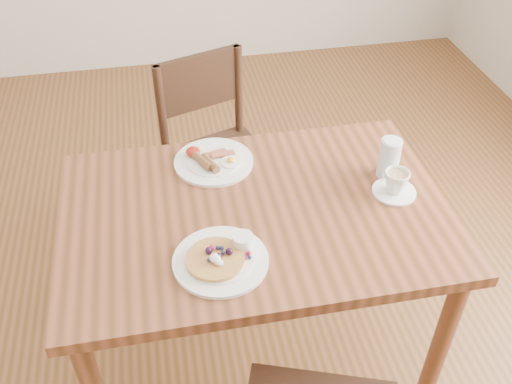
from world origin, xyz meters
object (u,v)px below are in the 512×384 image
(pancake_plate, at_px, (222,258))
(water_glass, at_px, (389,158))
(dining_table, at_px, (256,232))
(teacup_saucer, at_px, (396,184))
(chair_far, at_px, (216,151))
(breakfast_plate, at_px, (212,161))

(pancake_plate, distance_m, water_glass, 0.66)
(dining_table, distance_m, water_glass, 0.50)
(teacup_saucer, distance_m, water_glass, 0.10)
(water_glass, bearing_deg, chair_far, 130.10)
(pancake_plate, height_order, teacup_saucer, teacup_saucer)
(chair_far, relative_size, breakfast_plate, 3.26)
(pancake_plate, xyz_separation_m, water_glass, (0.60, 0.29, 0.05))
(water_glass, bearing_deg, pancake_plate, -154.31)
(breakfast_plate, bearing_deg, teacup_saucer, -25.68)
(dining_table, xyz_separation_m, breakfast_plate, (-0.10, 0.26, 0.11))
(dining_table, height_order, pancake_plate, pancake_plate)
(teacup_saucer, bearing_deg, dining_table, 179.27)
(chair_far, height_order, teacup_saucer, chair_far)
(pancake_plate, relative_size, breakfast_plate, 1.00)
(breakfast_plate, bearing_deg, dining_table, -68.73)
(dining_table, relative_size, water_glass, 8.88)
(teacup_saucer, relative_size, water_glass, 1.04)
(dining_table, relative_size, chair_far, 1.36)
(chair_far, height_order, breakfast_plate, chair_far)
(dining_table, distance_m, chair_far, 0.70)
(pancake_plate, relative_size, water_glass, 2.00)
(dining_table, distance_m, teacup_saucer, 0.47)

